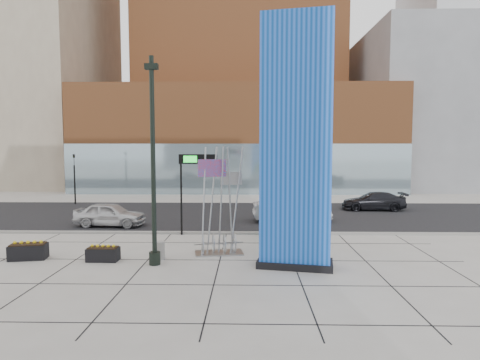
{
  "coord_description": "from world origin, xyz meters",
  "views": [
    {
      "loc": [
        2.17,
        -17.24,
        4.68
      ],
      "look_at": [
        1.77,
        2.0,
        3.09
      ],
      "focal_mm": 30.0,
      "sensor_mm": 36.0,
      "label": 1
    }
  ],
  "objects_px": {
    "car_white_west": "(110,215)",
    "lamp_post": "(153,181)",
    "car_silver_mid": "(291,209)",
    "public_art_sculpture": "(219,226)",
    "overhead_street_sign": "(195,166)",
    "blue_pylon": "(296,147)",
    "concrete_bollard": "(160,250)"
  },
  "relations": [
    {
      "from": "blue_pylon",
      "to": "car_silver_mid",
      "type": "bearing_deg",
      "value": 95.29
    },
    {
      "from": "lamp_post",
      "to": "car_silver_mid",
      "type": "bearing_deg",
      "value": 55.41
    },
    {
      "from": "overhead_street_sign",
      "to": "blue_pylon",
      "type": "bearing_deg",
      "value": -53.15
    },
    {
      "from": "overhead_street_sign",
      "to": "car_white_west",
      "type": "height_order",
      "value": "overhead_street_sign"
    },
    {
      "from": "lamp_post",
      "to": "car_silver_mid",
      "type": "distance_m",
      "value": 11.6
    },
    {
      "from": "overhead_street_sign",
      "to": "car_white_west",
      "type": "distance_m",
      "value": 6.47
    },
    {
      "from": "blue_pylon",
      "to": "concrete_bollard",
      "type": "distance_m",
      "value": 7.03
    },
    {
      "from": "concrete_bollard",
      "to": "car_white_west",
      "type": "relative_size",
      "value": 0.18
    },
    {
      "from": "blue_pylon",
      "to": "car_silver_mid",
      "type": "xyz_separation_m",
      "value": [
        0.87,
        9.51,
        -3.87
      ]
    },
    {
      "from": "lamp_post",
      "to": "car_white_west",
      "type": "bearing_deg",
      "value": 120.16
    },
    {
      "from": "blue_pylon",
      "to": "public_art_sculpture",
      "type": "relative_size",
      "value": 2.05
    },
    {
      "from": "blue_pylon",
      "to": "public_art_sculpture",
      "type": "height_order",
      "value": "blue_pylon"
    },
    {
      "from": "car_white_west",
      "to": "lamp_post",
      "type": "bearing_deg",
      "value": -145.76
    },
    {
      "from": "concrete_bollard",
      "to": "car_silver_mid",
      "type": "bearing_deg",
      "value": 53.39
    },
    {
      "from": "concrete_bollard",
      "to": "overhead_street_sign",
      "type": "bearing_deg",
      "value": 79.88
    },
    {
      "from": "overhead_street_sign",
      "to": "car_white_west",
      "type": "bearing_deg",
      "value": 155.32
    },
    {
      "from": "lamp_post",
      "to": "overhead_street_sign",
      "type": "bearing_deg",
      "value": 80.68
    },
    {
      "from": "public_art_sculpture",
      "to": "car_white_west",
      "type": "bearing_deg",
      "value": 129.87
    },
    {
      "from": "blue_pylon",
      "to": "concrete_bollard",
      "type": "bearing_deg",
      "value": -179.01
    },
    {
      "from": "lamp_post",
      "to": "concrete_bollard",
      "type": "relative_size",
      "value": 10.8
    },
    {
      "from": "public_art_sculpture",
      "to": "concrete_bollard",
      "type": "xyz_separation_m",
      "value": [
        -2.4,
        -0.97,
        -0.86
      ]
    },
    {
      "from": "car_silver_mid",
      "to": "public_art_sculpture",
      "type": "bearing_deg",
      "value": 149.1
    },
    {
      "from": "public_art_sculpture",
      "to": "car_silver_mid",
      "type": "bearing_deg",
      "value": 52.93
    },
    {
      "from": "public_art_sculpture",
      "to": "overhead_street_sign",
      "type": "xyz_separation_m",
      "value": [
        -1.56,
        3.75,
        2.45
      ]
    },
    {
      "from": "lamp_post",
      "to": "car_white_west",
      "type": "xyz_separation_m",
      "value": [
        -4.43,
        7.62,
        -2.64
      ]
    },
    {
      "from": "car_white_west",
      "to": "car_silver_mid",
      "type": "height_order",
      "value": "car_silver_mid"
    },
    {
      "from": "lamp_post",
      "to": "car_white_west",
      "type": "distance_m",
      "value": 9.2
    },
    {
      "from": "lamp_post",
      "to": "blue_pylon",
      "type": "bearing_deg",
      "value": -1.93
    },
    {
      "from": "car_silver_mid",
      "to": "overhead_street_sign",
      "type": "bearing_deg",
      "value": 121.58
    },
    {
      "from": "lamp_post",
      "to": "overhead_street_sign",
      "type": "height_order",
      "value": "lamp_post"
    },
    {
      "from": "lamp_post",
      "to": "car_white_west",
      "type": "relative_size",
      "value": 1.99
    },
    {
      "from": "car_silver_mid",
      "to": "lamp_post",
      "type": "bearing_deg",
      "value": 142.1
    }
  ]
}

